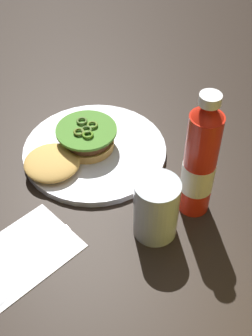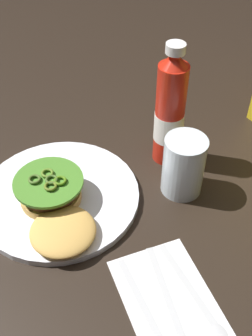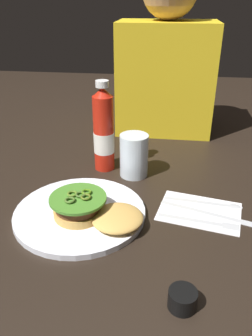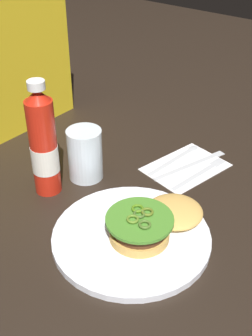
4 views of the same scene
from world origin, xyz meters
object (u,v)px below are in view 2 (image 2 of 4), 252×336
Objects in this scene: ketchup_bottle at (170,113)px; water_glass at (183,166)px; spoon_utensil at (201,304)px; fork_utensil at (149,316)px; dinner_plate at (58,197)px; butter_knife at (173,313)px; napkin at (167,298)px; burger_sandwich at (54,204)px.

water_glass is at bearing -18.80° from ketchup_bottle.
fork_utensil is at bearing -108.83° from spoon_utensil.
butter_knife is (0.30, 0.04, -0.00)m from dinner_plate.
ketchup_bottle is 1.37× the size of napkin.
butter_knife is at bearing -17.74° from napkin.
fork_utensil is 0.08m from spoon_utensil.
fork_utensil is at bearing 7.24° from burger_sandwich.
ketchup_bottle reaches higher than burger_sandwich.
water_glass is 0.25m from spoon_utensil.
burger_sandwich reaches higher than spoon_utensil.
napkin is 1.03× the size of fork_utensil.
fork_utensil is at bearing -47.75° from water_glass.
burger_sandwich is at bearing -162.87° from napkin.
dinner_plate is 1.61× the size of napkin.
fork_utensil is at bearing 2.20° from dinner_plate.
ketchup_bottle reaches higher than fork_utensil.
fork_utensil and spoon_utensil have the same top height.
dinner_plate is 1.18× the size of ketchup_bottle.
napkin is at bearing -36.04° from ketchup_bottle.
butter_knife and spoon_utensil have the same top height.
dinner_plate is 0.26m from ketchup_bottle.
napkin is at bearing -42.79° from water_glass.
dinner_plate reaches higher than butter_knife.
dinner_plate is 0.05m from burger_sandwich.
dinner_plate is at bearing -169.11° from napkin.
napkin is (0.24, 0.07, -0.03)m from burger_sandwich.
ketchup_bottle is 0.36m from butter_knife.
dinner_plate is 1.44× the size of burger_sandwich.
ketchup_bottle is 1.36× the size of spoon_utensil.
ketchup_bottle is at bearing 161.20° from water_glass.
ketchup_bottle is at bearing 143.96° from napkin.
spoon_utensil is (0.21, -0.12, -0.05)m from water_glass.
water_glass reaches higher than burger_sandwich.
water_glass is at bearing 74.48° from burger_sandwich.
water_glass is at bearing 132.25° from fork_utensil.
butter_knife is (0.02, 0.03, 0.00)m from fork_utensil.
burger_sandwich is 0.27m from butter_knife.
water_glass reaches higher than spoon_utensil.
fork_utensil is 0.96× the size of spoon_utensil.
ketchup_bottle is at bearing 87.14° from dinner_plate.
burger_sandwich is 0.24m from water_glass.
dinner_plate is 2.52× the size of water_glass.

